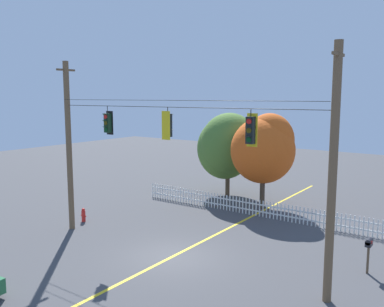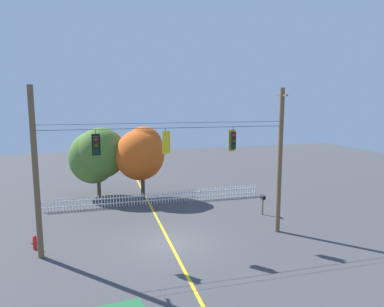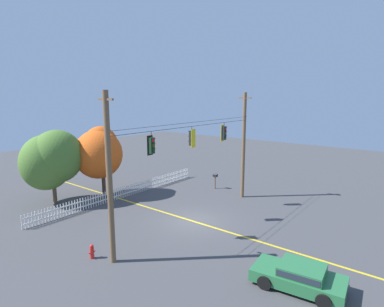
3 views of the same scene
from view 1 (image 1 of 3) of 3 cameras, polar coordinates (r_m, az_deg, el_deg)
name	(u,v)px [view 1 (image 1 of 3)]	position (r m, az deg, el deg)	size (l,w,h in m)	color
ground	(172,257)	(18.81, -2.78, -14.09)	(80.00, 80.00, 0.00)	#424244
lane_centerline_stripe	(172,257)	(18.81, -2.78, -14.08)	(0.16, 36.00, 0.01)	gold
signal_support_span	(171,157)	(17.63, -2.87, -0.43)	(13.94, 1.10, 8.83)	brown
traffic_signal_southbound_primary	(108,123)	(20.11, -11.55, 4.17)	(0.43, 0.38, 1.37)	black
traffic_signal_eastbound_side	(168,125)	(17.59, -3.38, 3.93)	(0.43, 0.38, 1.38)	black
traffic_signal_westbound_side	(251,130)	(15.46, 8.11, 3.21)	(0.43, 0.38, 1.42)	black
white_picket_fence	(263,209)	(24.76, 9.80, -7.55)	(17.12, 0.06, 0.98)	white
autumn_maple_near_fence	(227,146)	(29.12, 4.86, 1.03)	(4.74, 4.27, 5.93)	brown
autumn_maple_mid	(265,148)	(26.24, 10.12, 0.80)	(4.10, 4.00, 6.01)	#473828
fire_hydrant	(83,215)	(24.36, -14.77, -8.22)	(0.38, 0.22, 0.78)	red
roadside_mailbox	(369,245)	(18.19, 23.25, -11.55)	(0.25, 0.44, 1.45)	brown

